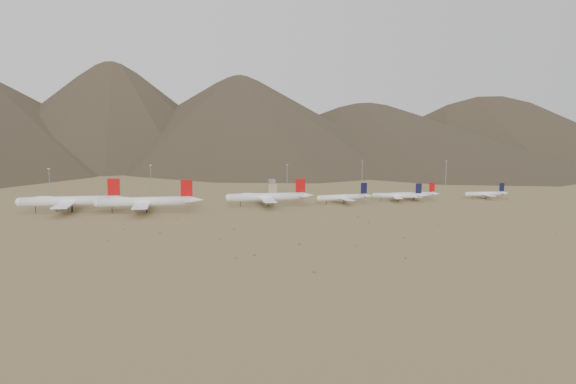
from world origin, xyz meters
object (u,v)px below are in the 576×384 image
object	(u,v)px
widebody_east	(267,197)
narrowbody_a	(344,197)
control_tower	(272,187)
widebody_centre	(145,202)
narrowbody_b	(399,196)
widebody_west	(70,201)

from	to	relation	value
widebody_east	narrowbody_a	xyz separation A→B (m)	(60.23, -2.78, -1.85)
widebody_east	control_tower	distance (m)	88.71
widebody_centre	control_tower	distance (m)	147.74
widebody_east	narrowbody_b	size ratio (longest dim) A/B	1.61
control_tower	widebody_east	bearing A→B (deg)	-105.52
widebody_east	narrowbody_a	distance (m)	60.32
widebody_centre	narrowbody_b	bearing A→B (deg)	7.71
widebody_west	narrowbody_b	bearing A→B (deg)	3.15
widebody_west	narrowbody_b	distance (m)	245.38
widebody_centre	narrowbody_b	world-z (taller)	widebody_centre
widebody_centre	widebody_east	world-z (taller)	widebody_centre
narrowbody_a	control_tower	world-z (taller)	narrowbody_a
widebody_west	widebody_east	bearing A→B (deg)	2.70
widebody_centre	narrowbody_b	size ratio (longest dim) A/B	1.78
widebody_east	narrowbody_a	size ratio (longest dim) A/B	1.43
widebody_east	widebody_centre	bearing A→B (deg)	-169.52
widebody_centre	widebody_east	distance (m)	89.18
control_tower	narrowbody_a	bearing A→B (deg)	-67.53
narrowbody_a	control_tower	distance (m)	95.49
widebody_west	control_tower	world-z (taller)	widebody_west
narrowbody_a	narrowbody_b	world-z (taller)	narrowbody_a
widebody_centre	narrowbody_a	size ratio (longest dim) A/B	1.58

